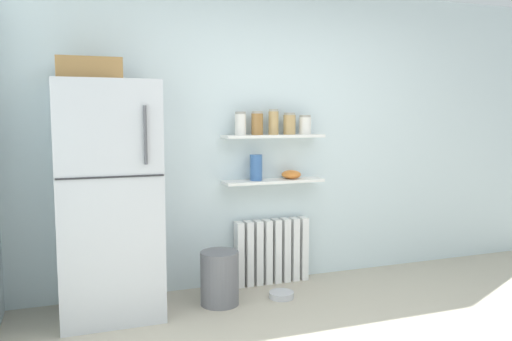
{
  "coord_description": "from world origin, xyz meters",
  "views": [
    {
      "loc": [
        -1.7,
        -2.2,
        1.49
      ],
      "look_at": [
        -0.3,
        1.6,
        1.05
      ],
      "focal_mm": 35.9,
      "sensor_mm": 36.0,
      "label": 1
    }
  ],
  "objects": [
    {
      "name": "back_wall",
      "position": [
        0.0,
        2.05,
        1.3
      ],
      "size": [
        7.04,
        0.1,
        2.6
      ],
      "primitive_type": "cube",
      "color": "silver",
      "rests_on": "ground_plane"
    },
    {
      "name": "refrigerator",
      "position": [
        -1.44,
        1.67,
        0.9
      ],
      "size": [
        0.72,
        0.69,
        1.88
      ],
      "color": "#B7BABF",
      "rests_on": "ground_plane"
    },
    {
      "name": "radiator",
      "position": [
        -0.03,
        1.92,
        0.29
      ],
      "size": [
        0.67,
        0.12,
        0.57
      ],
      "color": "white",
      "rests_on": "ground_plane"
    },
    {
      "name": "wall_shelf_lower",
      "position": [
        -0.03,
        1.89,
        0.92
      ],
      "size": [
        0.89,
        0.22,
        0.02
      ],
      "primitive_type": "cube",
      "color": "white"
    },
    {
      "name": "wall_shelf_upper",
      "position": [
        -0.03,
        1.89,
        1.31
      ],
      "size": [
        0.89,
        0.22,
        0.02
      ],
      "primitive_type": "cube",
      "color": "white"
    },
    {
      "name": "storage_jar_0",
      "position": [
        -0.33,
        1.89,
        1.42
      ],
      "size": [
        0.1,
        0.1,
        0.2
      ],
      "color": "silver",
      "rests_on": "wall_shelf_upper"
    },
    {
      "name": "storage_jar_1",
      "position": [
        -0.18,
        1.89,
        1.42
      ],
      "size": [
        0.1,
        0.1,
        0.2
      ],
      "color": "olive",
      "rests_on": "wall_shelf_upper"
    },
    {
      "name": "storage_jar_2",
      "position": [
        -0.03,
        1.89,
        1.43
      ],
      "size": [
        0.09,
        0.09,
        0.22
      ],
      "color": "tan",
      "rests_on": "wall_shelf_upper"
    },
    {
      "name": "storage_jar_3",
      "position": [
        0.12,
        1.89,
        1.41
      ],
      "size": [
        0.11,
        0.11,
        0.19
      ],
      "color": "tan",
      "rests_on": "wall_shelf_upper"
    },
    {
      "name": "storage_jar_4",
      "position": [
        0.27,
        1.89,
        1.4
      ],
      "size": [
        0.11,
        0.11,
        0.17
      ],
      "color": "silver",
      "rests_on": "wall_shelf_upper"
    },
    {
      "name": "vase",
      "position": [
        -0.19,
        1.89,
        1.04
      ],
      "size": [
        0.11,
        0.11,
        0.22
      ],
      "primitive_type": "cylinder",
      "color": "#38609E",
      "rests_on": "wall_shelf_lower"
    },
    {
      "name": "shelf_bowl",
      "position": [
        0.14,
        1.89,
        0.97
      ],
      "size": [
        0.17,
        0.17,
        0.08
      ],
      "primitive_type": "ellipsoid",
      "color": "orange",
      "rests_on": "wall_shelf_lower"
    },
    {
      "name": "trash_bin",
      "position": [
        -0.62,
        1.57,
        0.21
      ],
      "size": [
        0.3,
        0.3,
        0.42
      ],
      "primitive_type": "cylinder",
      "color": "slate",
      "rests_on": "ground_plane"
    },
    {
      "name": "pet_food_bowl",
      "position": [
        -0.1,
        1.53,
        0.03
      ],
      "size": [
        0.2,
        0.2,
        0.05
      ],
      "primitive_type": "cylinder",
      "color": "#B7B7BC",
      "rests_on": "ground_plane"
    }
  ]
}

